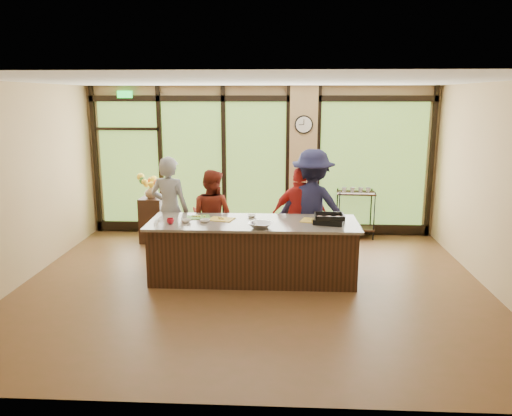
# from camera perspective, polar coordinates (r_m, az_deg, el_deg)

# --- Properties ---
(floor) EXTENTS (7.00, 7.00, 0.00)m
(floor) POSITION_cam_1_polar(r_m,az_deg,el_deg) (7.63, -0.46, -8.83)
(floor) COLOR brown
(floor) RESTS_ON ground
(ceiling) EXTENTS (7.00, 7.00, 0.00)m
(ceiling) POSITION_cam_1_polar(r_m,az_deg,el_deg) (7.10, -0.50, 14.32)
(ceiling) COLOR silver
(ceiling) RESTS_ON back_wall
(back_wall) EXTENTS (7.00, 0.00, 7.00)m
(back_wall) POSITION_cam_1_polar(r_m,az_deg,el_deg) (10.18, 0.55, 5.35)
(back_wall) COLOR tan
(back_wall) RESTS_ON floor
(left_wall) EXTENTS (0.00, 6.00, 6.00)m
(left_wall) POSITION_cam_1_polar(r_m,az_deg,el_deg) (8.21, -25.70, 2.33)
(left_wall) COLOR tan
(left_wall) RESTS_ON floor
(right_wall) EXTENTS (0.00, 6.00, 6.00)m
(right_wall) POSITION_cam_1_polar(r_m,az_deg,el_deg) (7.83, 26.04, 1.85)
(right_wall) COLOR tan
(right_wall) RESTS_ON floor
(window_wall) EXTENTS (6.90, 0.12, 3.00)m
(window_wall) POSITION_cam_1_polar(r_m,az_deg,el_deg) (10.14, 1.47, 4.72)
(window_wall) COLOR tan
(window_wall) RESTS_ON floor
(island_base) EXTENTS (3.10, 1.00, 0.88)m
(island_base) POSITION_cam_1_polar(r_m,az_deg,el_deg) (7.76, -0.33, -5.00)
(island_base) COLOR black
(island_base) RESTS_ON floor
(countertop) EXTENTS (3.20, 1.10, 0.04)m
(countertop) POSITION_cam_1_polar(r_m,az_deg,el_deg) (7.64, -0.33, -1.70)
(countertop) COLOR gray
(countertop) RESTS_ON island_base
(wall_clock) EXTENTS (0.36, 0.04, 0.36)m
(wall_clock) POSITION_cam_1_polar(r_m,az_deg,el_deg) (9.98, 5.48, 9.47)
(wall_clock) COLOR black
(wall_clock) RESTS_ON window_wall
(cook_left) EXTENTS (0.75, 0.58, 1.83)m
(cook_left) POSITION_cam_1_polar(r_m,az_deg,el_deg) (8.54, -9.81, -0.24)
(cook_left) COLOR gray
(cook_left) RESTS_ON floor
(cook_midleft) EXTENTS (0.95, 0.86, 1.60)m
(cook_midleft) POSITION_cam_1_polar(r_m,az_deg,el_deg) (8.52, -5.09, -0.93)
(cook_midleft) COLOR maroon
(cook_midleft) RESTS_ON floor
(cook_midright) EXTENTS (1.00, 0.50, 1.64)m
(cook_midright) POSITION_cam_1_polar(r_m,az_deg,el_deg) (8.45, 5.06, -0.91)
(cook_midright) COLOR #AF1E1A
(cook_midright) RESTS_ON floor
(cook_right) EXTENTS (1.41, 1.06, 1.95)m
(cook_right) POSITION_cam_1_polar(r_m,az_deg,el_deg) (8.42, 6.48, 0.09)
(cook_right) COLOR #191A38
(cook_right) RESTS_ON floor
(roasting_pan) EXTENTS (0.51, 0.44, 0.08)m
(roasting_pan) POSITION_cam_1_polar(r_m,az_deg,el_deg) (7.58, 8.36, -1.48)
(roasting_pan) COLOR black
(roasting_pan) RESTS_ON countertop
(mixing_bowl) EXTENTS (0.43, 0.43, 0.08)m
(mixing_bowl) POSITION_cam_1_polar(r_m,az_deg,el_deg) (7.26, 0.51, -1.97)
(mixing_bowl) COLOR silver
(mixing_bowl) RESTS_ON countertop
(cutting_board_left) EXTENTS (0.42, 0.36, 0.01)m
(cutting_board_left) POSITION_cam_1_polar(r_m,az_deg,el_deg) (7.94, -6.58, -1.04)
(cutting_board_left) COLOR #4C8731
(cutting_board_left) RESTS_ON countertop
(cutting_board_center) EXTENTS (0.43, 0.36, 0.01)m
(cutting_board_center) POSITION_cam_1_polar(r_m,az_deg,el_deg) (7.77, -3.98, -1.28)
(cutting_board_center) COLOR gold
(cutting_board_center) RESTS_ON countertop
(cutting_board_right) EXTENTS (0.46, 0.40, 0.01)m
(cutting_board_right) POSITION_cam_1_polar(r_m,az_deg,el_deg) (7.71, 6.69, -1.45)
(cutting_board_right) COLOR gold
(cutting_board_right) RESTS_ON countertop
(prep_bowl_near) EXTENTS (0.18, 0.18, 0.05)m
(prep_bowl_near) POSITION_cam_1_polar(r_m,az_deg,el_deg) (7.65, -7.99, -1.46)
(prep_bowl_near) COLOR silver
(prep_bowl_near) RESTS_ON countertop
(prep_bowl_mid) EXTENTS (0.18, 0.18, 0.05)m
(prep_bowl_mid) POSITION_cam_1_polar(r_m,az_deg,el_deg) (7.62, -5.84, -1.46)
(prep_bowl_mid) COLOR silver
(prep_bowl_mid) RESTS_ON countertop
(prep_bowl_far) EXTENTS (0.15, 0.15, 0.03)m
(prep_bowl_far) POSITION_cam_1_polar(r_m,az_deg,el_deg) (7.90, -0.50, -0.93)
(prep_bowl_far) COLOR silver
(prep_bowl_far) RESTS_ON countertop
(red_ramekin) EXTENTS (0.11, 0.11, 0.08)m
(red_ramekin) POSITION_cam_1_polar(r_m,az_deg,el_deg) (7.59, -9.77, -1.49)
(red_ramekin) COLOR #A31020
(red_ramekin) RESTS_ON countertop
(flower_stand) EXTENTS (0.45, 0.45, 0.87)m
(flower_stand) POSITION_cam_1_polar(r_m,az_deg,el_deg) (9.93, -11.74, -1.34)
(flower_stand) COLOR black
(flower_stand) RESTS_ON floor
(flower_vase) EXTENTS (0.25, 0.25, 0.26)m
(flower_vase) POSITION_cam_1_polar(r_m,az_deg,el_deg) (9.81, -11.89, 1.88)
(flower_vase) COLOR #886A4A
(flower_vase) RESTS_ON flower_stand
(bar_cart) EXTENTS (0.78, 0.48, 1.03)m
(bar_cart) POSITION_cam_1_polar(r_m,az_deg,el_deg) (10.18, 11.30, 0.06)
(bar_cart) COLOR black
(bar_cart) RESTS_ON floor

